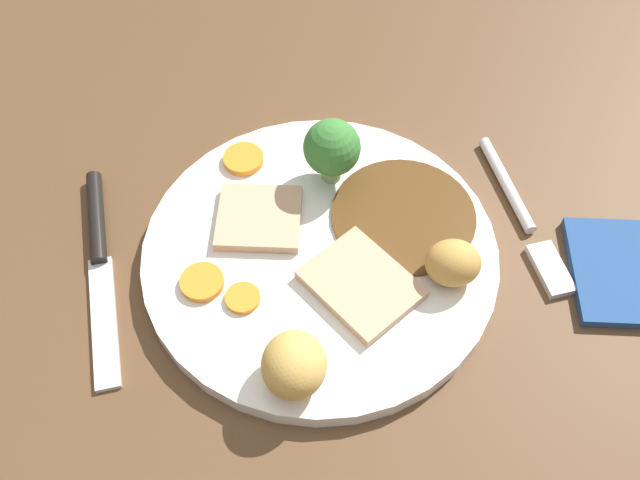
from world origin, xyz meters
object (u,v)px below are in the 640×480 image
meat_slice_main (259,218)px  fork (524,217)px  roast_potato_left (294,365)px  carrot_coin_front (202,282)px  meat_slice_under (361,284)px  roast_potato_right (453,263)px  broccoli_floret (332,149)px  dinner_plate (320,253)px  carrot_coin_back (243,298)px  knife (99,253)px  carrot_coin_side (243,159)px

meat_slice_main → fork: bearing=173.1°
roast_potato_left → carrot_coin_front: 9.78cm
meat_slice_under → roast_potato_left: (5.61, 5.90, 1.42)cm
roast_potato_right → fork: bearing=-147.7°
broccoli_floret → dinner_plate: bearing=72.4°
carrot_coin_back → dinner_plate: bearing=-150.9°
dinner_plate → carrot_coin_back: size_ratio=10.62×
meat_slice_under → knife: (18.33, -6.82, -1.35)cm
carrot_coin_side → fork: carrot_coin_side is taller
meat_slice_under → carrot_coin_back: 8.27cm
roast_potato_right → broccoli_floret: 12.46cm
roast_potato_left → roast_potato_right: (-12.00, -5.75, -0.23)cm
meat_slice_main → broccoli_floret: (-6.09, -3.33, 2.83)cm
meat_slice_under → carrot_coin_side: meat_slice_under is taller
fork → knife: size_ratio=0.83×
fork → roast_potato_right: bearing=-61.9°
carrot_coin_front → carrot_coin_back: bearing=146.7°
fork → knife: (32.14, -2.27, 0.06)cm
meat_slice_main → carrot_coin_side: 6.13cm
roast_potato_right → carrot_coin_side: 18.71cm
dinner_plate → knife: dinner_plate is taller
carrot_coin_front → carrot_coin_back: 3.18cm
dinner_plate → roast_potato_right: (-8.63, 3.93, 2.29)cm
meat_slice_under → carrot_coin_front: 11.13cm
roast_potato_left → carrot_coin_side: bearing=-86.5°
dinner_plate → carrot_coin_front: carrot_coin_front is taller
roast_potato_right → broccoli_floret: size_ratio=0.71×
dinner_plate → roast_potato_left: bearing=70.8°
meat_slice_under → carrot_coin_side: 14.73cm
meat_slice_under → carrot_coin_back: meat_slice_under is taller
carrot_coin_side → fork: size_ratio=0.21×
broccoli_floret → knife: 18.95cm
meat_slice_under → carrot_coin_front: meat_slice_under is taller
meat_slice_main → carrot_coin_side: size_ratio=1.92×
carrot_coin_side → broccoli_floret: (-6.59, 2.78, 2.94)cm
meat_slice_main → broccoli_floret: size_ratio=1.11×
roast_potato_left → carrot_coin_back: roast_potato_left is taller
roast_potato_left → roast_potato_right: size_ratio=1.16×
roast_potato_left → fork: size_ratio=0.30×
meat_slice_main → carrot_coin_front: meat_slice_main is taller
dinner_plate → fork: size_ratio=1.70×
meat_slice_main → dinner_plate: bearing=141.5°
carrot_coin_side → dinner_plate: bearing=115.9°
roast_potato_left → carrot_coin_side: roast_potato_left is taller
roast_potato_right → broccoli_floret: bearing=-57.9°
meat_slice_under → knife: bearing=-20.4°
carrot_coin_front → roast_potato_right: bearing=172.4°
dinner_plate → roast_potato_left: (3.36, 9.67, 2.52)cm
roast_potato_left → dinner_plate: bearing=-109.2°
roast_potato_right → knife: 25.81cm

